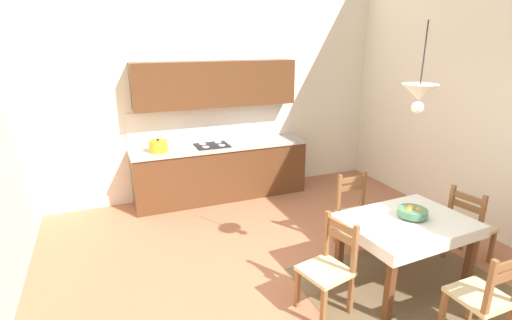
{
  "coord_description": "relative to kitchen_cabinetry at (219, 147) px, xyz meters",
  "views": [
    {
      "loc": [
        -1.82,
        -2.86,
        2.53
      ],
      "look_at": [
        -0.1,
        1.4,
        1.08
      ],
      "focal_mm": 27.13,
      "sensor_mm": 36.0,
      "label": 1
    }
  ],
  "objects": [
    {
      "name": "dining_chair_tv_side",
      "position": [
        0.13,
        -3.1,
        -0.41
      ],
      "size": [
        0.5,
        0.5,
        0.93
      ],
      "color": "#D1BC89",
      "rests_on": "ground_plane"
    },
    {
      "name": "ground_plane",
      "position": [
        0.11,
        -2.94,
        -0.91
      ],
      "size": [
        6.21,
        7.01,
        0.1
      ],
      "primitive_type": "cube",
      "color": "#AD6B4C"
    },
    {
      "name": "area_rug",
      "position": [
        1.08,
        -3.15,
        -0.85
      ],
      "size": [
        2.1,
        1.6,
        0.01
      ],
      "primitive_type": "cube",
      "color": "brown",
      "rests_on": "ground_plane"
    },
    {
      "name": "kitchen_cabinetry",
      "position": [
        0.0,
        0.0,
        0.0
      ],
      "size": [
        2.82,
        0.63,
        2.2
      ],
      "color": "#56331C",
      "rests_on": "ground_plane"
    },
    {
      "name": "fruit_bowl",
      "position": [
        1.16,
        -3.02,
        -0.04
      ],
      "size": [
        0.3,
        0.3,
        0.12
      ],
      "color": "#4C7F5B",
      "rests_on": "dining_table"
    },
    {
      "name": "pendant_lamp",
      "position": [
        0.95,
        -3.12,
        1.21
      ],
      "size": [
        0.32,
        0.32,
        0.8
      ],
      "color": "black"
    },
    {
      "name": "dining_chair_kitchen_side",
      "position": [
        1.1,
        -2.19,
        -0.41
      ],
      "size": [
        0.43,
        0.43,
        0.93
      ],
      "color": "#D1BC89",
      "rests_on": "ground_plane"
    },
    {
      "name": "dining_chair_camera_side",
      "position": [
        1.11,
        -3.97,
        -0.41
      ],
      "size": [
        0.43,
        0.43,
        0.93
      ],
      "color": "#D1BC89",
      "rests_on": "ground_plane"
    },
    {
      "name": "dining_chair_window_side",
      "position": [
        2.1,
        -2.99,
        -0.41
      ],
      "size": [
        0.49,
        0.49,
        0.93
      ],
      "color": "#D1BC89",
      "rests_on": "ground_plane"
    },
    {
      "name": "dining_table",
      "position": [
        1.08,
        -3.05,
        -0.24
      ],
      "size": [
        1.32,
        1.01,
        0.75
      ],
      "color": "#56331C",
      "rests_on": "ground_plane"
    },
    {
      "name": "wall_back",
      "position": [
        0.11,
        0.33,
        1.19
      ],
      "size": [
        6.21,
        0.12,
        4.08
      ],
      "primitive_type": "cube",
      "color": "silver",
      "rests_on": "ground_plane"
    }
  ]
}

